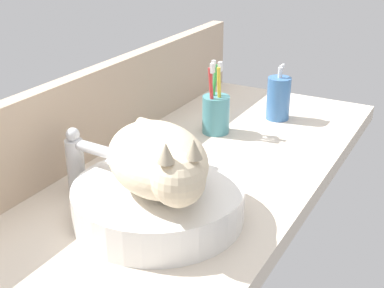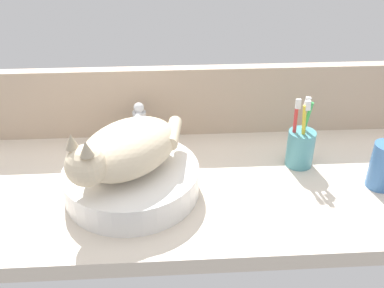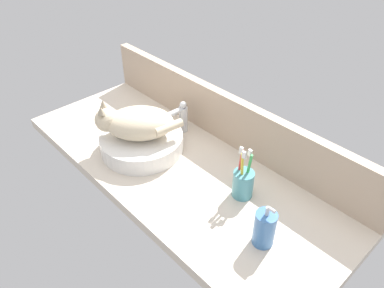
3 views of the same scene
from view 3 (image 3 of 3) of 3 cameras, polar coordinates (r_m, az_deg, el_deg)
ground_plane at (r=138.50cm, az=-2.17°, el=-3.80°), size 131.88×52.60×4.00cm
backsplash_panel at (r=145.18cm, az=5.01°, el=4.13°), size 131.88×3.60×19.94cm
sink_basin at (r=143.46cm, az=-7.65°, el=0.25°), size 31.38×31.38×6.74cm
cat at (r=138.34cm, az=-8.51°, el=3.25°), size 29.33×29.97×14.00cm
faucet at (r=150.01cm, az=-1.68°, el=4.24°), size 3.60×11.85×13.60cm
soap_dispenser at (r=110.15cm, az=10.99°, el=-12.51°), size 6.29×6.29×14.85cm
toothbrush_cup at (r=123.22cm, az=7.78°, el=-5.86°), size 6.90×6.90×18.68cm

